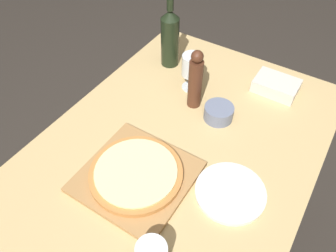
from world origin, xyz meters
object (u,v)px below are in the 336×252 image
pizza (136,173)px  small_bowl (219,113)px  wine_bottle (170,37)px  wine_glass (192,66)px  pepper_mill (195,81)px

pizza → small_bowl: 0.40m
wine_bottle → wine_glass: wine_bottle is taller
wine_bottle → small_bowl: size_ratio=3.06×
pizza → small_bowl: bearing=75.4°
wine_glass → small_bowl: (0.18, -0.10, -0.08)m
pizza → wine_bottle: wine_bottle is taller
pizza → wine_bottle: (-0.24, 0.58, 0.10)m
small_bowl → wine_glass: bearing=150.5°
pizza → wine_glass: 0.50m
pizza → wine_bottle: size_ratio=0.89×
wine_glass → small_bowl: wine_glass is taller
pizza → wine_glass: bearing=98.8°
wine_glass → small_bowl: bearing=-29.5°
pepper_mill → small_bowl: size_ratio=2.25×
pizza → wine_glass: wine_glass is taller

